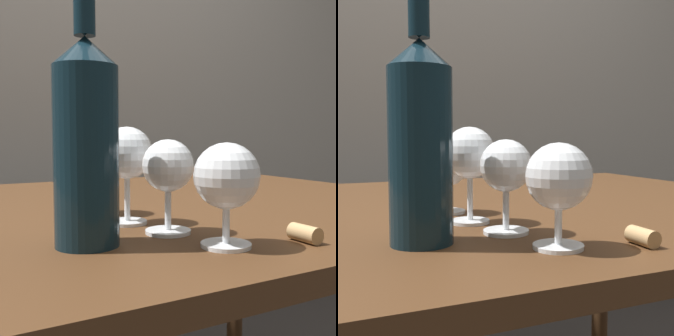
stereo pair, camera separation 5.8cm
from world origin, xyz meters
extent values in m
cube|color=gray|center=(0.00, 1.04, 1.30)|extent=(5.00, 0.08, 2.60)
cube|color=#472B16|center=(0.00, 0.00, 0.76)|extent=(1.34, 0.97, 0.03)
cylinder|color=#472B16|center=(0.61, 0.42, 0.37)|extent=(0.06, 0.06, 0.74)
cylinder|color=white|center=(-0.03, -0.37, 0.77)|extent=(0.06, 0.06, 0.00)
cylinder|color=white|center=(-0.03, -0.37, 0.80)|extent=(0.01, 0.01, 0.06)
sphere|color=white|center=(-0.03, -0.37, 0.86)|extent=(0.08, 0.08, 0.08)
ellipsoid|color=pink|center=(-0.03, -0.37, 0.85)|extent=(0.07, 0.07, 0.03)
cylinder|color=white|center=(-0.05, -0.27, 0.77)|extent=(0.06, 0.06, 0.00)
cylinder|color=white|center=(-0.05, -0.27, 0.81)|extent=(0.01, 0.01, 0.07)
sphere|color=white|center=(-0.05, -0.27, 0.86)|extent=(0.07, 0.07, 0.07)
ellipsoid|color=maroon|center=(-0.05, -0.27, 0.86)|extent=(0.06, 0.06, 0.02)
cylinder|color=white|center=(-0.08, -0.18, 0.77)|extent=(0.06, 0.06, 0.00)
cylinder|color=white|center=(-0.08, -0.18, 0.81)|extent=(0.01, 0.01, 0.08)
sphere|color=white|center=(-0.08, -0.18, 0.88)|extent=(0.08, 0.08, 0.08)
ellipsoid|color=gold|center=(-0.08, -0.18, 0.88)|extent=(0.07, 0.07, 0.03)
cylinder|color=white|center=(-0.09, -0.09, 0.77)|extent=(0.06, 0.06, 0.00)
cylinder|color=white|center=(-0.09, -0.09, 0.80)|extent=(0.01, 0.01, 0.06)
sphere|color=white|center=(-0.09, -0.09, 0.86)|extent=(0.08, 0.08, 0.08)
ellipsoid|color=beige|center=(-0.09, -0.09, 0.86)|extent=(0.07, 0.07, 0.03)
cylinder|color=#0F232D|center=(-0.17, -0.28, 0.88)|extent=(0.08, 0.08, 0.22)
cone|color=#0F232D|center=(-0.17, -0.28, 1.01)|extent=(0.08, 0.08, 0.04)
cylinder|color=#0F232D|center=(-0.17, -0.28, 1.06)|extent=(0.03, 0.03, 0.06)
cylinder|color=tan|center=(0.07, -0.40, 0.78)|extent=(0.02, 0.04, 0.02)
camera|label=1|loc=(-0.34, -0.78, 0.90)|focal=45.80mm
camera|label=2|loc=(-0.28, -0.80, 0.90)|focal=45.80mm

